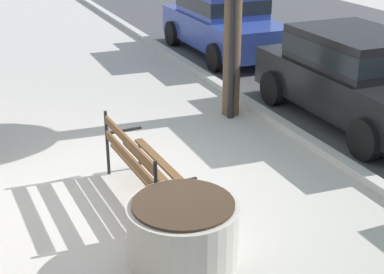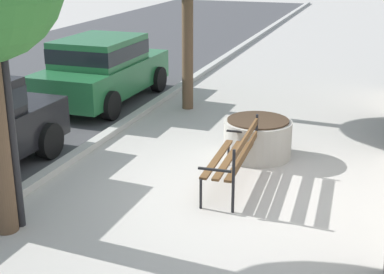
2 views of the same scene
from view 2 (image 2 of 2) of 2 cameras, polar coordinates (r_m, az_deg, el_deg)
The scene contains 6 objects.
ground_plane at distance 8.74m, azimuth 3.41°, elevation -5.47°, with size 80.00×80.00×0.00m, color #ADA8A0.
curb_stone at distance 9.82m, azimuth -13.10°, elevation -2.74°, with size 60.00×0.20×0.12m, color #B2AFA8.
park_bench at distance 8.68m, azimuth 4.44°, elevation -1.77°, with size 1.82×0.61×0.95m.
concrete_planter at distance 10.07m, azimuth 6.64°, elevation -0.11°, with size 1.21×1.21×0.69m.
parked_car_green at distance 13.63m, azimuth -9.08°, elevation 6.97°, with size 4.11×1.95×1.56m.
lamp_post at distance 7.28m, azimuth -18.80°, elevation 9.63°, with size 0.32×0.32×3.90m.
Camera 2 is at (-7.68, -2.10, 3.60)m, focal length 52.66 mm.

